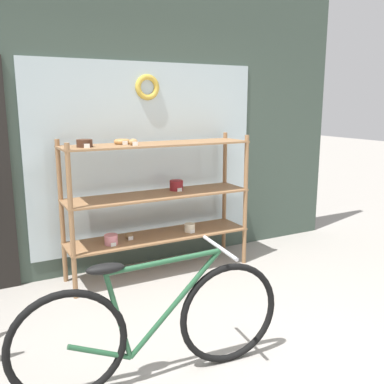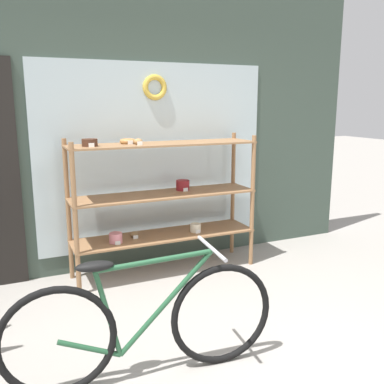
# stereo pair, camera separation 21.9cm
# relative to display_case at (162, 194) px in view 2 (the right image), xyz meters

# --- Properties ---
(storefront_facade) EXTENTS (5.23, 0.13, 3.45)m
(storefront_facade) POSITION_rel_display_case_xyz_m (-0.19, 0.36, 0.86)
(storefront_facade) COLOR #3D4C42
(storefront_facade) RESTS_ON ground_plane
(display_case) EXTENTS (1.85, 0.46, 1.38)m
(display_case) POSITION_rel_display_case_xyz_m (0.00, 0.00, 0.00)
(display_case) COLOR #8E6642
(display_case) RESTS_ON ground_plane
(bicycle) EXTENTS (1.71, 0.46, 0.82)m
(bicycle) POSITION_rel_display_case_xyz_m (-0.71, -1.59, -0.44)
(bicycle) COLOR black
(bicycle) RESTS_ON ground_plane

